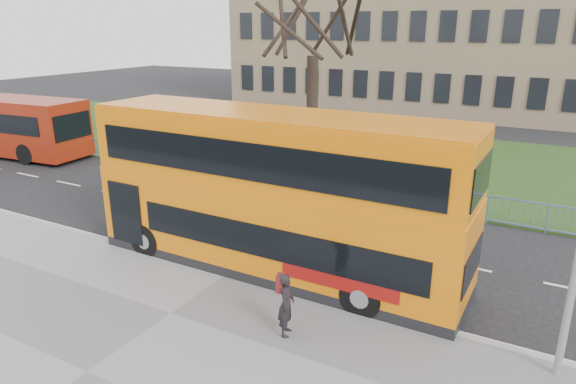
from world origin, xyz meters
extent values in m
plane|color=black|center=(0.00, 0.00, 0.00)|extent=(120.00, 120.00, 0.00)
cube|color=slate|center=(0.00, -6.75, 0.06)|extent=(80.00, 10.50, 0.12)
cube|color=gray|center=(0.00, -1.55, 0.07)|extent=(80.00, 0.20, 0.14)
cube|color=#233914|center=(0.00, 14.30, 0.04)|extent=(80.00, 15.40, 0.08)
cube|color=#7B634E|center=(-5.00, 35.00, 7.00)|extent=(30.00, 15.00, 14.00)
cube|color=orange|center=(0.95, -0.50, 1.44)|extent=(11.31, 2.80, 2.10)
cube|color=orange|center=(0.95, -0.50, 2.67)|extent=(11.31, 2.80, 0.36)
cube|color=orange|center=(0.95, -0.50, 3.79)|extent=(11.25, 2.74, 1.88)
cube|color=black|center=(1.58, -1.86, 1.52)|extent=(8.70, 0.12, 0.91)
cube|color=black|center=(0.94, -1.83, 3.69)|extent=(10.38, 0.14, 1.02)
cylinder|color=black|center=(-3.09, -1.68, 0.56)|extent=(1.12, 0.31, 1.12)
cylinder|color=black|center=(4.21, -1.75, 0.56)|extent=(1.12, 0.31, 1.12)
cylinder|color=black|center=(-16.85, 3.80, 0.56)|extent=(1.14, 0.38, 1.12)
imported|color=black|center=(3.01, -3.49, 0.90)|extent=(0.53, 0.66, 1.56)
camera|label=1|loc=(8.12, -12.70, 7.10)|focal=32.00mm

